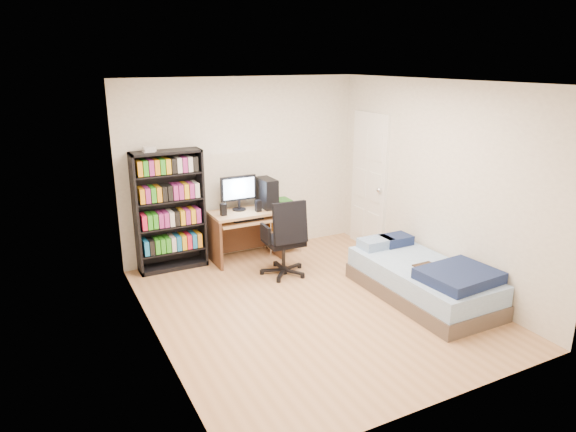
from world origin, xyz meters
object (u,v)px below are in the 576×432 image
media_shelf (169,210)px  computer_desk (250,214)px  office_chair (285,251)px  bed (424,280)px

media_shelf → computer_desk: (1.10, -0.11, -0.18)m
office_chair → bed: office_chair is taller
office_chair → bed: size_ratio=0.56×
computer_desk → bed: computer_desk is taller
bed → office_chair: bearing=130.3°
computer_desk → office_chair: computer_desk is taller
bed → media_shelf: bearing=136.6°
office_chair → computer_desk: bearing=103.9°
media_shelf → bed: bearing=-43.4°
computer_desk → bed: (1.29, -2.15, -0.41)m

